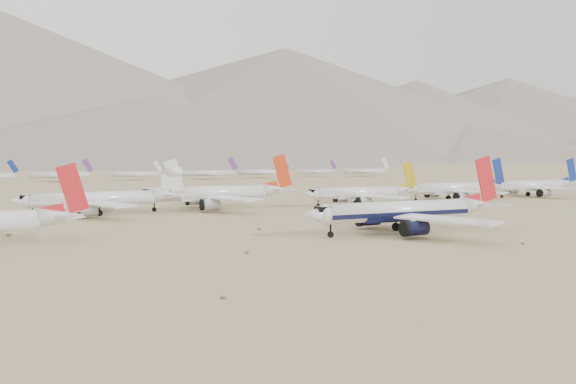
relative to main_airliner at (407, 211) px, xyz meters
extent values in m
plane|color=#9B845A|center=(0.40, 3.61, -4.94)|extent=(7000.00, 7000.00, 0.00)
cylinder|color=white|center=(-2.30, 0.00, 0.22)|extent=(37.95, 4.49, 4.49)
cube|color=black|center=(-2.30, 0.00, -0.34)|extent=(37.20, 4.55, 1.01)
sphere|color=white|center=(-21.28, 0.00, 0.22)|extent=(4.49, 4.49, 4.49)
cube|color=black|center=(-21.95, 0.00, 1.45)|extent=(3.14, 2.92, 1.12)
cone|color=white|center=(21.16, 0.00, 0.56)|extent=(9.49, 4.49, 4.49)
cube|color=white|center=(0.63, -13.31, -0.57)|extent=(14.66, 23.10, 0.70)
cube|color=white|center=(23.00, -4.36, 1.12)|extent=(6.02, 7.88, 0.27)
cylinder|color=black|center=(-4.41, -9.33, -2.59)|extent=(5.27, 3.23, 3.23)
cube|color=white|center=(0.63, 13.31, -0.57)|extent=(14.66, 23.10, 0.70)
cube|color=white|center=(23.00, 4.36, 1.12)|extent=(6.02, 7.88, 0.27)
cylinder|color=black|center=(-4.41, 9.33, -2.59)|extent=(5.27, 3.23, 3.23)
cube|color=red|center=(23.80, 0.00, 7.10)|extent=(7.19, 0.36, 11.85)
cylinder|color=black|center=(-20.15, 0.00, -4.27)|extent=(1.35, 0.56, 1.35)
cylinder|color=black|center=(-0.72, -3.14, -4.00)|extent=(1.88, 1.12, 1.88)
cylinder|color=black|center=(-0.72, 3.14, -4.00)|extent=(1.88, 1.12, 1.88)
cone|color=white|center=(-74.35, 18.37, 0.17)|extent=(8.69, 4.17, 4.17)
cube|color=white|center=(-72.66, 14.36, 0.69)|extent=(5.52, 7.21, 0.25)
cube|color=white|center=(-72.66, 22.37, 0.69)|extent=(5.52, 7.21, 0.25)
cube|color=red|center=(-71.94, 18.37, 6.18)|extent=(6.59, 0.33, 10.85)
cylinder|color=white|center=(69.43, 67.09, -0.01)|extent=(35.38, 4.29, 4.29)
cube|color=silver|center=(69.43, 67.09, -0.54)|extent=(34.68, 4.35, 0.97)
sphere|color=white|center=(51.74, 67.09, -0.01)|extent=(4.29, 4.29, 4.29)
cube|color=black|center=(51.09, 67.09, 1.17)|extent=(3.00, 2.79, 1.07)
cone|color=white|center=(91.30, 67.09, 0.31)|extent=(8.85, 4.29, 4.29)
cube|color=white|center=(72.16, 54.62, -0.76)|extent=(13.67, 21.53, 0.66)
cube|color=white|center=(93.02, 63.00, 0.85)|extent=(5.62, 7.34, 0.26)
cylinder|color=silver|center=(67.46, 58.34, -2.69)|extent=(4.91, 3.09, 3.09)
cube|color=white|center=(72.16, 79.55, -0.76)|extent=(13.67, 21.53, 0.66)
cube|color=white|center=(93.02, 71.17, 0.85)|extent=(5.62, 7.34, 0.26)
cylinder|color=silver|center=(67.46, 75.84, -2.69)|extent=(4.91, 3.09, 3.09)
cube|color=navy|center=(93.75, 67.09, 6.44)|extent=(6.71, 0.34, 11.05)
cylinder|color=black|center=(52.81, 67.09, -4.30)|extent=(1.29, 0.54, 1.29)
cylinder|color=black|center=(70.90, 64.08, -4.04)|extent=(1.80, 1.07, 1.80)
cylinder|color=black|center=(70.90, 70.09, -4.04)|extent=(1.80, 1.07, 1.80)
cylinder|color=white|center=(25.09, 64.37, -0.34)|extent=(32.90, 4.00, 4.00)
cube|color=silver|center=(25.09, 64.37, -0.84)|extent=(32.25, 4.06, 0.90)
sphere|color=white|center=(8.64, 64.37, -0.34)|extent=(4.00, 4.00, 4.00)
cube|color=black|center=(8.04, 64.37, 0.76)|extent=(2.80, 2.60, 1.00)
cone|color=white|center=(45.43, 64.37, -0.04)|extent=(8.23, 4.00, 4.00)
cube|color=white|center=(27.63, 52.77, -1.04)|extent=(12.71, 20.03, 0.62)
cube|color=white|center=(47.03, 60.57, 0.46)|extent=(5.22, 6.83, 0.24)
cylinder|color=silver|center=(23.26, 56.23, -2.84)|extent=(4.57, 2.88, 2.88)
cube|color=white|center=(27.63, 75.96, -1.04)|extent=(12.71, 20.03, 0.62)
cube|color=white|center=(47.03, 68.17, 0.46)|extent=(5.22, 6.83, 0.24)
cylinder|color=silver|center=(23.26, 72.51, -2.84)|extent=(4.57, 2.88, 2.88)
cube|color=#B79E0E|center=(47.71, 64.37, 5.66)|extent=(6.24, 0.32, 10.28)
cylinder|color=black|center=(9.64, 64.37, -4.34)|extent=(1.20, 0.50, 1.20)
cylinder|color=black|center=(26.46, 61.57, -4.10)|extent=(1.68, 1.00, 1.68)
cylinder|color=black|center=(26.46, 67.17, -4.10)|extent=(1.68, 1.00, 1.68)
cylinder|color=white|center=(-27.04, 71.89, 0.46)|extent=(38.41, 4.69, 4.69)
cube|color=silver|center=(-27.04, 71.89, -0.13)|extent=(37.64, 4.76, 1.06)
sphere|color=white|center=(-46.24, 71.89, 0.46)|extent=(4.69, 4.69, 4.69)
cube|color=black|center=(-46.94, 71.89, 1.75)|extent=(3.29, 3.05, 1.17)
cone|color=white|center=(-3.30, 71.89, 0.81)|extent=(9.60, 4.69, 4.69)
cube|color=white|center=(-24.07, 58.34, -0.36)|extent=(14.83, 23.37, 0.72)
cube|color=white|center=(-1.43, 67.45, 1.40)|extent=(6.10, 7.97, 0.28)
cylinder|color=silver|center=(-29.17, 62.37, -2.48)|extent=(5.33, 3.38, 3.38)
cube|color=white|center=(-24.07, 85.44, -0.36)|extent=(14.83, 23.37, 0.72)
cube|color=white|center=(-1.43, 76.33, 1.40)|extent=(6.10, 7.97, 0.28)
cylinder|color=silver|center=(-29.17, 81.40, -2.48)|extent=(5.33, 3.38, 3.38)
cube|color=red|center=(-0.63, 71.89, 7.47)|extent=(7.28, 0.38, 11.99)
cylinder|color=black|center=(-45.07, 71.89, -4.24)|extent=(1.41, 0.59, 1.41)
cylinder|color=black|center=(-25.44, 68.60, -3.95)|extent=(1.97, 1.17, 1.97)
cylinder|color=black|center=(-25.44, 75.17, -3.95)|extent=(1.97, 1.17, 1.97)
cylinder|color=white|center=(-63.66, 68.96, -0.05)|extent=(35.54, 4.26, 4.26)
cube|color=silver|center=(-63.66, 68.96, -0.58)|extent=(34.83, 4.32, 0.96)
sphere|color=white|center=(-81.43, 68.96, -0.05)|extent=(4.26, 4.26, 4.26)
cube|color=black|center=(-82.07, 68.96, 1.12)|extent=(2.98, 2.77, 1.06)
cone|color=white|center=(-41.69, 68.96, 0.27)|extent=(8.89, 4.26, 4.26)
cube|color=white|center=(-60.91, 56.47, -0.79)|extent=(13.73, 21.63, 0.66)
cube|color=white|center=(-39.96, 64.87, 0.81)|extent=(5.64, 7.38, 0.26)
cylinder|color=silver|center=(-65.63, 60.20, -2.71)|extent=(4.94, 3.06, 3.06)
cube|color=white|center=(-60.91, 81.45, -0.79)|extent=(13.73, 21.63, 0.66)
cube|color=white|center=(-39.96, 73.05, 0.81)|extent=(5.64, 7.38, 0.26)
cylinder|color=silver|center=(-65.63, 77.72, -2.71)|extent=(4.94, 3.06, 3.06)
cube|color=white|center=(-39.22, 68.96, 6.41)|extent=(6.74, 0.34, 11.10)
cylinder|color=white|center=(-38.98, 68.96, 7.78)|extent=(4.44, 2.76, 2.76)
cylinder|color=black|center=(-80.36, 68.96, -4.30)|extent=(1.28, 0.53, 1.28)
cylinder|color=black|center=(-62.18, 65.98, -4.05)|extent=(1.79, 1.06, 1.79)
cylinder|color=black|center=(-62.18, 71.94, -4.05)|extent=(1.79, 1.06, 1.79)
cylinder|color=white|center=(115.01, 69.56, -0.05)|extent=(35.18, 4.25, 4.25)
cube|color=silver|center=(115.01, 69.56, -0.58)|extent=(34.48, 4.31, 0.96)
sphere|color=white|center=(97.42, 69.56, -0.05)|extent=(4.25, 4.25, 4.25)
cube|color=black|center=(96.79, 69.56, 1.12)|extent=(2.97, 2.76, 1.06)
cone|color=white|center=(136.76, 69.56, 0.27)|extent=(8.80, 4.25, 4.25)
cube|color=white|center=(117.73, 57.18, -0.80)|extent=(13.59, 21.41, 0.66)
cylinder|color=silver|center=(113.06, 60.87, -2.71)|extent=(4.89, 3.06, 3.06)
cube|color=white|center=(117.73, 81.95, -0.80)|extent=(13.59, 21.41, 0.66)
cube|color=white|center=(138.47, 73.62, 0.80)|extent=(5.58, 7.30, 0.25)
cylinder|color=silver|center=(113.06, 78.25, -2.71)|extent=(4.89, 3.06, 3.06)
cube|color=navy|center=(139.20, 69.56, 6.35)|extent=(6.67, 0.34, 10.99)
cylinder|color=black|center=(98.49, 69.56, -4.30)|extent=(1.27, 0.53, 1.27)
cylinder|color=black|center=(116.48, 66.59, -4.05)|extent=(1.78, 1.06, 1.78)
cylinder|color=black|center=(116.48, 72.54, -4.05)|extent=(1.78, 1.06, 1.78)
cube|color=navy|center=(-93.75, 297.19, 5.46)|extent=(7.36, 0.37, 9.26)
cylinder|color=silver|center=(-66.18, 294.56, -0.65)|extent=(38.30, 3.78, 3.78)
cube|color=#62357F|center=(-48.16, 294.56, 5.75)|extent=(7.63, 0.38, 9.61)
cube|color=silver|center=(-66.18, 284.65, -1.21)|extent=(10.09, 17.63, 0.38)
cube|color=silver|center=(-66.18, 304.47, -1.21)|extent=(10.09, 17.63, 0.38)
cylinder|color=silver|center=(-16.73, 297.36, -0.84)|extent=(34.35, 3.39, 3.39)
cube|color=white|center=(-0.56, 297.36, 4.90)|extent=(6.84, 0.34, 8.62)
cube|color=silver|center=(-16.73, 288.47, -1.35)|extent=(9.05, 15.81, 0.34)
cube|color=silver|center=(-16.73, 306.25, -1.35)|extent=(9.05, 15.81, 0.34)
cylinder|color=silver|center=(33.46, 288.74, -0.48)|extent=(41.60, 4.11, 4.11)
cube|color=#62357F|center=(53.04, 288.74, 6.47)|extent=(8.28, 0.41, 10.43)
cube|color=silver|center=(33.46, 277.97, -1.10)|extent=(10.96, 19.15, 0.41)
cube|color=silver|center=(33.46, 299.50, -1.10)|extent=(10.96, 19.15, 0.41)
cylinder|color=silver|center=(79.26, 295.79, -0.58)|extent=(39.58, 3.91, 3.91)
cube|color=navy|center=(97.88, 295.79, 6.03)|extent=(7.88, 0.39, 9.93)
cube|color=silver|center=(79.26, 285.55, -1.17)|extent=(10.43, 18.22, 0.39)
cube|color=silver|center=(79.26, 306.04, -1.17)|extent=(10.43, 18.22, 0.39)
cylinder|color=silver|center=(129.38, 302.57, -0.89)|extent=(33.37, 3.30, 3.30)
cube|color=#62357F|center=(145.08, 302.57, 4.68)|extent=(6.65, 0.33, 8.37)
cube|color=silver|center=(129.38, 293.93, -1.39)|extent=(8.79, 15.36, 0.33)
cube|color=silver|center=(129.38, 311.20, -1.39)|extent=(8.79, 15.36, 0.33)
cylinder|color=silver|center=(166.28, 285.55, -0.59)|extent=(39.48, 3.90, 3.90)
cube|color=white|center=(184.86, 285.55, 6.01)|extent=(7.86, 0.39, 9.90)
cube|color=silver|center=(166.28, 275.33, -1.17)|extent=(10.40, 18.17, 0.39)
cube|color=silver|center=(166.28, 295.77, -1.17)|extent=(10.40, 18.17, 0.39)
cone|color=slate|center=(200.40, 1483.61, 115.06)|extent=(1824.00, 1824.00, 240.00)
cone|color=slate|center=(700.40, 1663.61, 185.06)|extent=(2356.00, 2356.00, 380.00)
cone|color=slate|center=(1200.40, 1603.61, 140.06)|extent=(1682.00, 1682.00, 290.00)
cone|color=slate|center=(1800.40, 1753.61, 170.06)|extent=(2380.00, 2380.00, 350.00)
cone|color=slate|center=(150.40, 1103.61, 65.06)|extent=(1260.00, 1260.00, 140.00)
cone|color=slate|center=(1000.40, 1103.61, 45.06)|extent=(900.00, 900.00, 100.00)
ellipsoid|color=brown|center=(-84.80, 30.81, -4.60)|extent=(1.12, 1.12, 0.62)
ellipsoid|color=brown|center=(-57.40, -40.59, -4.73)|extent=(0.70, 0.70, 0.39)
ellipsoid|color=brown|center=(-43.70, -11.29, -4.69)|extent=(0.84, 0.84, 0.46)
ellipsoid|color=brown|center=(-30.00, 18.01, -4.65)|extent=(0.98, 0.98, 0.54)
ellipsoid|color=brown|center=(11.10, -24.09, -4.73)|extent=(0.70, 0.70, 0.39)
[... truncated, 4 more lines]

